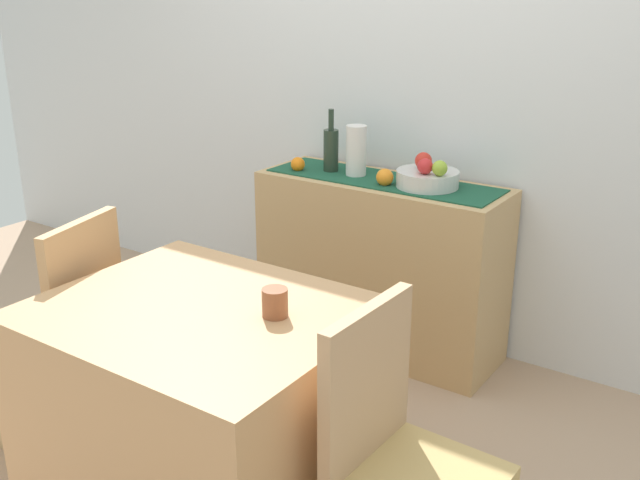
% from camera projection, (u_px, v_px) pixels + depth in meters
% --- Properties ---
extents(ground_plane, '(6.40, 6.40, 0.02)m').
position_uv_depth(ground_plane, '(263.00, 435.00, 2.93)').
color(ground_plane, tan).
rests_on(ground_plane, ground).
extents(room_wall_rear, '(6.40, 0.06, 2.70)m').
position_uv_depth(room_wall_rear, '(415.00, 62.00, 3.39)').
color(room_wall_rear, silver).
rests_on(room_wall_rear, ground).
extents(sideboard_console, '(1.18, 0.42, 0.84)m').
position_uv_depth(sideboard_console, '(380.00, 265.00, 3.50)').
color(sideboard_console, tan).
rests_on(sideboard_console, ground).
extents(table_runner, '(1.11, 0.32, 0.01)m').
position_uv_depth(table_runner, '(382.00, 180.00, 3.36)').
color(table_runner, '#1A4D35').
rests_on(table_runner, sideboard_console).
extents(fruit_bowl, '(0.28, 0.28, 0.07)m').
position_uv_depth(fruit_bowl, '(427.00, 179.00, 3.23)').
color(fruit_bowl, silver).
rests_on(fruit_bowl, table_runner).
extents(apple_left, '(0.08, 0.08, 0.08)m').
position_uv_depth(apple_left, '(423.00, 161.00, 3.23)').
color(apple_left, red).
rests_on(apple_left, fruit_bowl).
extents(apple_right, '(0.07, 0.07, 0.07)m').
position_uv_depth(apple_right, '(440.00, 168.00, 3.12)').
color(apple_right, '#92B334').
rests_on(apple_right, fruit_bowl).
extents(apple_center, '(0.07, 0.07, 0.07)m').
position_uv_depth(apple_center, '(425.00, 166.00, 3.15)').
color(apple_center, red).
rests_on(apple_center, fruit_bowl).
extents(wine_bottle, '(0.07, 0.07, 0.30)m').
position_uv_depth(wine_bottle, '(331.00, 149.00, 3.48)').
color(wine_bottle, '#233325').
rests_on(wine_bottle, sideboard_console).
extents(ceramic_vase, '(0.10, 0.10, 0.24)m').
position_uv_depth(ceramic_vase, '(356.00, 151.00, 3.40)').
color(ceramic_vase, silver).
rests_on(ceramic_vase, sideboard_console).
extents(orange_loose_far, '(0.07, 0.07, 0.07)m').
position_uv_depth(orange_loose_far, '(298.00, 164.00, 3.52)').
color(orange_loose_far, orange).
rests_on(orange_loose_far, sideboard_console).
extents(orange_loose_mid, '(0.08, 0.08, 0.08)m').
position_uv_depth(orange_loose_mid, '(385.00, 177.00, 3.27)').
color(orange_loose_mid, orange).
rests_on(orange_loose_mid, sideboard_console).
extents(dining_table, '(1.02, 0.84, 0.74)m').
position_uv_depth(dining_table, '(205.00, 410.00, 2.41)').
color(dining_table, tan).
rests_on(dining_table, ground).
extents(coffee_cup, '(0.08, 0.08, 0.09)m').
position_uv_depth(coffee_cup, '(275.00, 303.00, 2.22)').
color(coffee_cup, brown).
rests_on(coffee_cup, dining_table).
extents(chair_near_window, '(0.48, 0.48, 0.90)m').
position_uv_depth(chair_near_window, '(61.00, 371.00, 2.86)').
color(chair_near_window, tan).
rests_on(chair_near_window, ground).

